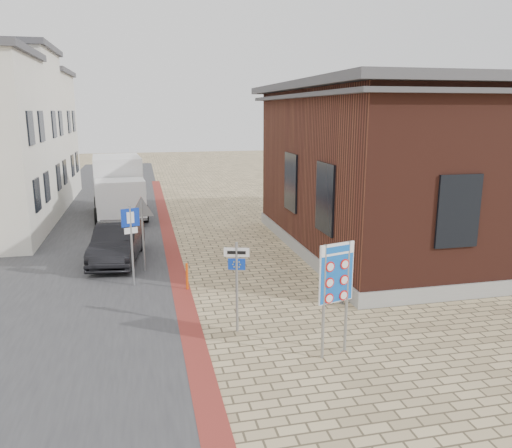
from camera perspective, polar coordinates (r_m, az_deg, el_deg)
name	(u,v)px	position (r m, az deg, el deg)	size (l,w,h in m)	color
ground	(269,333)	(13.41, 1.53, -12.33)	(120.00, 120.00, 0.00)	tan
road_strip	(97,222)	(27.46, -17.73, 0.25)	(7.00, 60.00, 0.02)	#38383A
curb_strip	(170,242)	(22.51, -9.81, -2.00)	(0.60, 40.00, 0.02)	maroon
brick_building	(436,165)	(22.40, 19.84, 6.40)	(13.00, 13.00, 6.80)	gray
townhouse_far	(16,135)	(36.66, -25.77, 9.18)	(7.40, 6.40, 8.30)	silver
bike_rack	(333,287)	(16.02, 8.83, -7.17)	(0.08, 1.80, 0.60)	slate
sedan	(117,243)	(19.95, -15.58, -2.06)	(1.56, 4.48, 1.47)	black
box_truck	(118,186)	(28.30, -15.44, 4.17)	(3.01, 6.35, 3.23)	slate
border_sign	(336,276)	(11.70, 9.16, -5.85)	(0.92, 0.30, 2.77)	gray
essen_sign	(237,273)	(12.93, -2.21, -5.63)	(0.64, 0.23, 2.43)	gray
parking_sign	(131,232)	(16.71, -14.09, -0.84)	(0.58, 0.23, 2.71)	gray
yield_sign	(142,215)	(18.12, -12.90, 0.96)	(0.96, 0.12, 2.70)	gray
bollard	(187,277)	(16.39, -7.89, -5.97)	(0.08, 0.08, 0.90)	#DC4B0B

